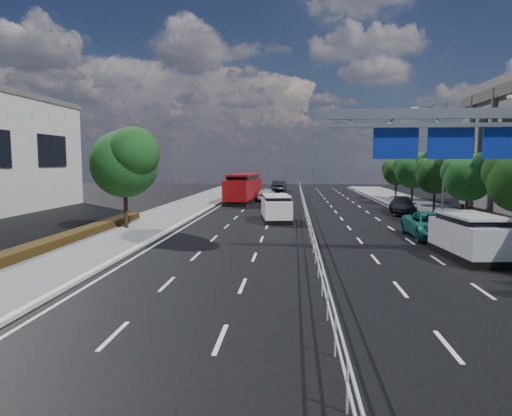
{
  "coord_description": "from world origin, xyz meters",
  "views": [
    {
      "loc": [
        -0.98,
        -11.05,
        4.49
      ],
      "look_at": [
        -2.67,
        9.33,
        2.4
      ],
      "focal_mm": 32.0,
      "sensor_mm": 36.0,
      "label": 1
    }
  ],
  "objects_px": {
    "parked_car_dark": "(403,206)",
    "pedestrian_a": "(461,217)",
    "overhead_gantry": "(469,136)",
    "parked_car_teal": "(432,226)",
    "pedestrian_b": "(469,207)",
    "silver_minivan": "(470,236)",
    "red_bus": "(244,187)",
    "near_car_silver": "(267,194)",
    "near_car_dark": "(279,186)",
    "white_minivan": "(276,208)"
  },
  "relations": [
    {
      "from": "near_car_silver",
      "to": "parked_car_teal",
      "type": "distance_m",
      "value": 27.17
    },
    {
      "from": "parked_car_dark",
      "to": "parked_car_teal",
      "type": "bearing_deg",
      "value": -87.82
    },
    {
      "from": "near_car_silver",
      "to": "red_bus",
      "type": "bearing_deg",
      "value": 46.28
    },
    {
      "from": "red_bus",
      "to": "parked_car_dark",
      "type": "relative_size",
      "value": 2.16
    },
    {
      "from": "overhead_gantry",
      "to": "near_car_silver",
      "type": "xyz_separation_m",
      "value": [
        -10.76,
        30.86,
        -4.86
      ]
    },
    {
      "from": "overhead_gantry",
      "to": "parked_car_teal",
      "type": "xyz_separation_m",
      "value": [
        0.37,
        6.07,
        -4.85
      ]
    },
    {
      "from": "silver_minivan",
      "to": "overhead_gantry",
      "type": "bearing_deg",
      "value": -133.43
    },
    {
      "from": "red_bus",
      "to": "pedestrian_b",
      "type": "height_order",
      "value": "red_bus"
    },
    {
      "from": "white_minivan",
      "to": "parked_car_dark",
      "type": "xyz_separation_m",
      "value": [
        10.58,
        5.4,
        -0.27
      ]
    },
    {
      "from": "near_car_dark",
      "to": "pedestrian_b",
      "type": "bearing_deg",
      "value": 120.15
    },
    {
      "from": "parked_car_teal",
      "to": "pedestrian_a",
      "type": "distance_m",
      "value": 4.11
    },
    {
      "from": "parked_car_teal",
      "to": "pedestrian_b",
      "type": "distance_m",
      "value": 9.55
    },
    {
      "from": "near_car_silver",
      "to": "parked_car_dark",
      "type": "distance_m",
      "value": 17.48
    },
    {
      "from": "pedestrian_b",
      "to": "red_bus",
      "type": "bearing_deg",
      "value": -41.81
    },
    {
      "from": "red_bus",
      "to": "near_car_dark",
      "type": "relative_size",
      "value": 2.13
    },
    {
      "from": "near_car_dark",
      "to": "parked_car_dark",
      "type": "distance_m",
      "value": 31.14
    },
    {
      "from": "parked_car_dark",
      "to": "pedestrian_a",
      "type": "height_order",
      "value": "pedestrian_a"
    },
    {
      "from": "near_car_dark",
      "to": "parked_car_dark",
      "type": "relative_size",
      "value": 1.01
    },
    {
      "from": "parked_car_teal",
      "to": "silver_minivan",
      "type": "bearing_deg",
      "value": -88.7
    },
    {
      "from": "red_bus",
      "to": "near_car_dark",
      "type": "xyz_separation_m",
      "value": [
        3.37,
        18.54,
        -0.81
      ]
    },
    {
      "from": "pedestrian_a",
      "to": "parked_car_teal",
      "type": "bearing_deg",
      "value": 11.58
    },
    {
      "from": "near_car_silver",
      "to": "pedestrian_b",
      "type": "relative_size",
      "value": 2.39
    },
    {
      "from": "white_minivan",
      "to": "parked_car_teal",
      "type": "distance_m",
      "value": 11.7
    },
    {
      "from": "near_car_silver",
      "to": "silver_minivan",
      "type": "relative_size",
      "value": 0.86
    },
    {
      "from": "silver_minivan",
      "to": "parked_car_teal",
      "type": "height_order",
      "value": "silver_minivan"
    },
    {
      "from": "silver_minivan",
      "to": "pedestrian_a",
      "type": "height_order",
      "value": "silver_minivan"
    },
    {
      "from": "pedestrian_a",
      "to": "pedestrian_b",
      "type": "relative_size",
      "value": 0.87
    },
    {
      "from": "overhead_gantry",
      "to": "red_bus",
      "type": "height_order",
      "value": "overhead_gantry"
    },
    {
      "from": "overhead_gantry",
      "to": "silver_minivan",
      "type": "height_order",
      "value": "overhead_gantry"
    },
    {
      "from": "parked_car_dark",
      "to": "pedestrian_a",
      "type": "bearing_deg",
      "value": -73.04
    },
    {
      "from": "red_bus",
      "to": "pedestrian_b",
      "type": "distance_m",
      "value": 23.77
    },
    {
      "from": "parked_car_teal",
      "to": "red_bus",
      "type": "bearing_deg",
      "value": 120.62
    },
    {
      "from": "near_car_dark",
      "to": "pedestrian_b",
      "type": "xyz_separation_m",
      "value": [
        15.29,
        -33.26,
        0.24
      ]
    },
    {
      "from": "overhead_gantry",
      "to": "red_bus",
      "type": "bearing_deg",
      "value": 114.59
    },
    {
      "from": "parked_car_teal",
      "to": "pedestrian_a",
      "type": "bearing_deg",
      "value": 48.47
    },
    {
      "from": "near_car_silver",
      "to": "parked_car_teal",
      "type": "bearing_deg",
      "value": 121.68
    },
    {
      "from": "parked_car_dark",
      "to": "pedestrian_b",
      "type": "bearing_deg",
      "value": -40.19
    },
    {
      "from": "pedestrian_a",
      "to": "near_car_silver",
      "type": "bearing_deg",
      "value": -94.54
    },
    {
      "from": "white_minivan",
      "to": "pedestrian_a",
      "type": "distance_m",
      "value": 12.71
    },
    {
      "from": "parked_car_dark",
      "to": "silver_minivan",
      "type": "bearing_deg",
      "value": -85.7
    },
    {
      "from": "parked_car_dark",
      "to": "near_car_dark",
      "type": "bearing_deg",
      "value": 119.18
    },
    {
      "from": "near_car_dark",
      "to": "parked_car_teal",
      "type": "distance_m",
      "value": 42.59
    },
    {
      "from": "overhead_gantry",
      "to": "parked_car_teal",
      "type": "relative_size",
      "value": 1.89
    },
    {
      "from": "parked_car_dark",
      "to": "pedestrian_a",
      "type": "distance_m",
      "value": 9.43
    },
    {
      "from": "near_car_dark",
      "to": "parked_car_teal",
      "type": "xyz_separation_m",
      "value": [
        10.22,
        -41.35,
        -0.07
      ]
    },
    {
      "from": "parked_car_teal",
      "to": "pedestrian_b",
      "type": "relative_size",
      "value": 2.95
    },
    {
      "from": "silver_minivan",
      "to": "parked_car_dark",
      "type": "relative_size",
      "value": 1.04
    },
    {
      "from": "pedestrian_b",
      "to": "near_car_dark",
      "type": "bearing_deg",
      "value": -68.85
    },
    {
      "from": "near_car_dark",
      "to": "pedestrian_a",
      "type": "relative_size",
      "value": 3.11
    },
    {
      "from": "white_minivan",
      "to": "red_bus",
      "type": "xyz_separation_m",
      "value": [
        -4.2,
        15.83,
        0.65
      ]
    }
  ]
}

